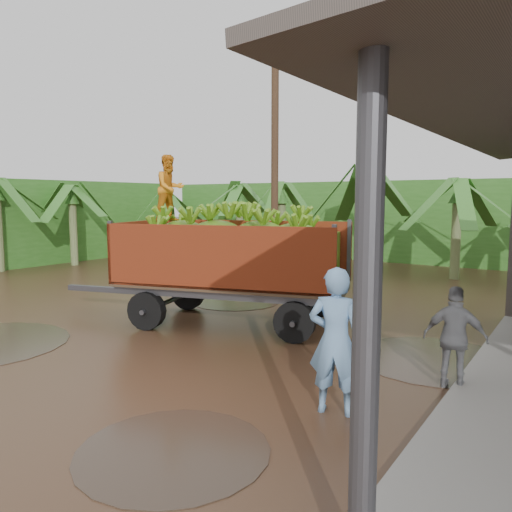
{
  "coord_description": "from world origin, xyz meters",
  "views": [
    {
      "loc": [
        6.56,
        -6.94,
        2.83
      ],
      "look_at": [
        0.23,
        2.44,
        1.51
      ],
      "focal_mm": 35.0,
      "sensor_mm": 36.0,
      "label": 1
    }
  ],
  "objects": [
    {
      "name": "utility_pole",
      "position": [
        -2.03,
        6.88,
        4.24
      ],
      "size": [
        1.2,
        0.24,
        8.38
      ],
      "color": "#47301E",
      "rests_on": "ground"
    },
    {
      "name": "banana_trailer",
      "position": [
        -0.05,
        1.94,
        1.49
      ],
      "size": [
        6.95,
        3.69,
        3.84
      ],
      "rotation": [
        0.0,
        0.0,
        0.29
      ],
      "color": "#993015",
      "rests_on": "ground"
    },
    {
      "name": "ground",
      "position": [
        0.0,
        0.0,
        0.0
      ],
      "size": [
        100.0,
        100.0,
        0.0
      ],
      "primitive_type": "plane",
      "color": "black",
      "rests_on": "ground"
    },
    {
      "name": "banana_plants",
      "position": [
        -5.34,
        6.34,
        1.83
      ],
      "size": [
        25.22,
        20.31,
        4.13
      ],
      "color": "#2D661E",
      "rests_on": "ground"
    },
    {
      "name": "man_blue",
      "position": [
        3.87,
        -1.11,
        0.98
      ],
      "size": [
        0.8,
        0.63,
        1.95
      ],
      "primitive_type": "imported",
      "rotation": [
        0.0,
        0.0,
        3.39
      ],
      "color": "#6A95C2",
      "rests_on": "ground"
    },
    {
      "name": "hedge_north",
      "position": [
        -2.0,
        16.0,
        1.8
      ],
      "size": [
        22.0,
        3.0,
        3.6
      ],
      "primitive_type": "cube",
      "color": "#2D661E",
      "rests_on": "ground"
    },
    {
      "name": "man_grey",
      "position": [
        4.99,
        0.67,
        0.77
      ],
      "size": [
        0.95,
        0.51,
        1.55
      ],
      "primitive_type": "imported",
      "rotation": [
        0.0,
        0.0,
        3.3
      ],
      "color": "slate",
      "rests_on": "ground"
    }
  ]
}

